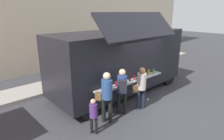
{
  "coord_description": "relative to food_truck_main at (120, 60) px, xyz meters",
  "views": [
    {
      "loc": [
        -6.16,
        -4.17,
        3.67
      ],
      "look_at": [
        -0.97,
        1.59,
        1.3
      ],
      "focal_mm": 30.88,
      "sensor_mm": 36.0,
      "label": 1
    }
  ],
  "objects": [
    {
      "name": "customer_mid_with_backpack",
      "position": [
        -1.44,
        -1.63,
        -0.49
      ],
      "size": [
        0.53,
        0.54,
        1.74
      ],
      "rotation": [
        0.0,
        0.0,
        0.83
      ],
      "color": "black",
      "rests_on": "ground"
    },
    {
      "name": "customer_front_ordering",
      "position": [
        -0.63,
        -1.83,
        -0.55
      ],
      "size": [
        0.54,
        0.39,
        1.69
      ],
      "rotation": [
        0.0,
        0.0,
        1.16
      ],
      "color": "#1C2437",
      "rests_on": "ground"
    },
    {
      "name": "child_near_queue",
      "position": [
        -2.93,
        -1.9,
        -0.85
      ],
      "size": [
        0.24,
        0.24,
        1.18
      ],
      "rotation": [
        0.0,
        0.0,
        0.58
      ],
      "color": "black",
      "rests_on": "ground"
    },
    {
      "name": "trash_bin",
      "position": [
        3.68,
        2.32,
        -1.07
      ],
      "size": [
        0.6,
        0.6,
        0.96
      ],
      "primitive_type": "cylinder",
      "color": "#2C5F39",
      "rests_on": "ground"
    },
    {
      "name": "customer_rear_waiting",
      "position": [
        -2.21,
        -1.66,
        -0.49
      ],
      "size": [
        0.47,
        0.56,
        1.8
      ],
      "rotation": [
        0.0,
        0.0,
        0.59
      ],
      "color": "black",
      "rests_on": "ground"
    },
    {
      "name": "curb_strip",
      "position": [
        -4.0,
        2.62,
        -1.48
      ],
      "size": [
        28.0,
        1.6,
        0.15
      ],
      "primitive_type": "cube",
      "color": "#9E998E",
      "rests_on": "ground"
    },
    {
      "name": "ground_plane",
      "position": [
        0.17,
        -1.97,
        -1.55
      ],
      "size": [
        60.0,
        60.0,
        0.0
      ],
      "primitive_type": "plane",
      "color": "#38383D"
    },
    {
      "name": "food_truck_main",
      "position": [
        0.0,
        0.0,
        0.0
      ],
      "size": [
        6.43,
        3.3,
        3.65
      ],
      "rotation": [
        0.0,
        0.0,
        0.0
      ],
      "color": "black",
      "rests_on": "ground"
    }
  ]
}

